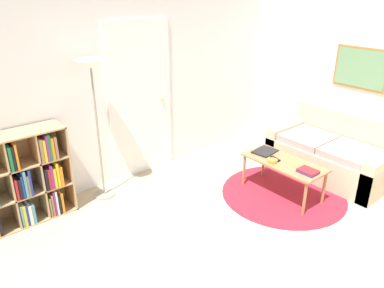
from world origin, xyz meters
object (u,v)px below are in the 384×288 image
object	(u,v)px
coffee_table	(284,165)
laptop	(265,151)
bookshelf	(24,180)
couch	(333,154)
bowl	(273,161)
floor_lamp	(93,83)

from	to	relation	value
coffee_table	laptop	bearing A→B (deg)	84.50
bookshelf	couch	distance (m)	3.94
laptop	bowl	bearing A→B (deg)	-122.07
laptop	couch	bearing A→B (deg)	-23.12
couch	bowl	world-z (taller)	couch
coffee_table	laptop	distance (m)	0.34
floor_lamp	bowl	size ratio (longest dim) A/B	14.56
floor_lamp	bowl	xyz separation A→B (m)	(1.61, -1.33, -0.97)
couch	laptop	xyz separation A→B (m)	(-0.97, 0.41, 0.18)
floor_lamp	coffee_table	size ratio (longest dim) A/B	1.68
couch	laptop	distance (m)	1.07
bookshelf	laptop	xyz separation A→B (m)	(2.65, -1.14, -0.03)
laptop	bowl	distance (m)	0.30
bookshelf	floor_lamp	xyz separation A→B (m)	(0.89, -0.06, 0.94)
bookshelf	floor_lamp	distance (m)	1.29
couch	floor_lamp	bearing A→B (deg)	151.31
floor_lamp	laptop	world-z (taller)	floor_lamp
bookshelf	couch	xyz separation A→B (m)	(3.62, -1.55, -0.22)
couch	laptop	bearing A→B (deg)	156.88
bookshelf	coffee_table	xyz separation A→B (m)	(2.62, -1.47, -0.10)
couch	laptop	size ratio (longest dim) A/B	4.87
couch	coffee_table	size ratio (longest dim) A/B	1.57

